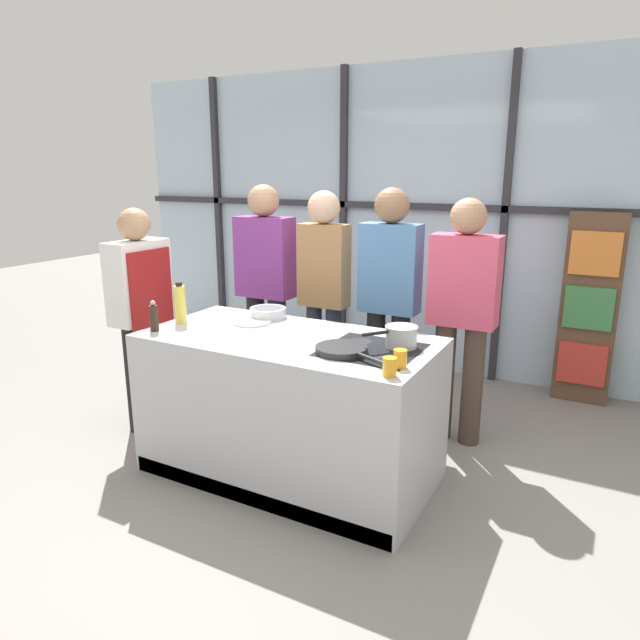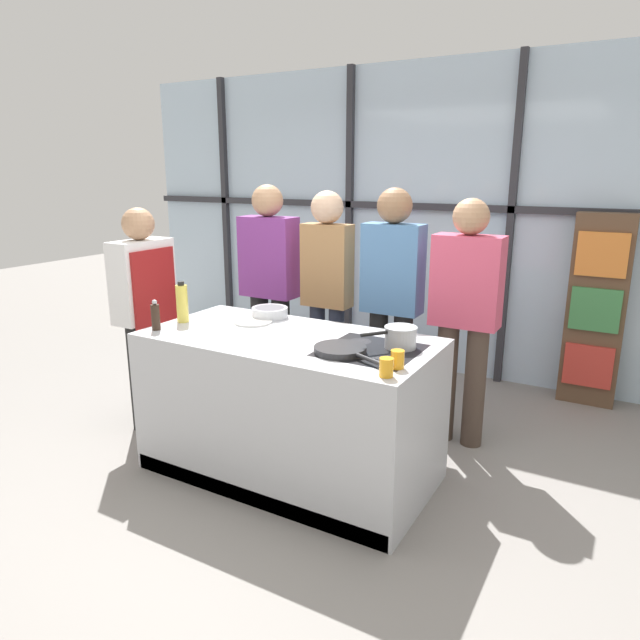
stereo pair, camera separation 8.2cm
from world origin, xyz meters
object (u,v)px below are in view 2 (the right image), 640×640
at_px(white_plate, 253,322).
at_px(juice_glass_far, 397,359).
at_px(spectator_far_right, 465,310).
at_px(spectator_center_right, 392,294).
at_px(frying_pan, 341,350).
at_px(mixing_bowl, 270,312).
at_px(juice_glass_near, 386,367).
at_px(pepper_grinder, 156,316).
at_px(oil_bottle, 182,303).
at_px(saucepan, 400,337).
at_px(spectator_center_left, 327,286).
at_px(chef, 146,307).
at_px(spectator_far_left, 269,281).

distance_m(white_plate, juice_glass_far, 1.21).
bearing_deg(spectator_far_right, spectator_center_right, 0.00).
bearing_deg(frying_pan, spectator_center_right, 98.43).
bearing_deg(mixing_bowl, juice_glass_near, -30.23).
bearing_deg(pepper_grinder, oil_bottle, 87.49).
distance_m(saucepan, oil_bottle, 1.46).
height_order(saucepan, oil_bottle, oil_bottle).
xyz_separation_m(frying_pan, juice_glass_near, (0.36, -0.21, 0.03)).
bearing_deg(white_plate, juice_glass_near, -23.12).
height_order(spectator_far_right, frying_pan, spectator_far_right).
distance_m(saucepan, juice_glass_near, 0.48).
xyz_separation_m(saucepan, juice_glass_near, (0.12, -0.46, -0.02)).
relative_size(spectator_center_left, pepper_grinder, 8.92).
height_order(spectator_center_left, white_plate, spectator_center_left).
bearing_deg(white_plate, chef, -176.85).
relative_size(chef, white_plate, 6.44).
bearing_deg(saucepan, juice_glass_near, -75.84).
bearing_deg(mixing_bowl, spectator_center_left, 81.71).
relative_size(spectator_far_left, oil_bottle, 6.53).
bearing_deg(oil_bottle, spectator_center_left, 62.85).
xyz_separation_m(spectator_center_right, mixing_bowl, (-0.62, -0.63, -0.07)).
bearing_deg(white_plate, spectator_far_right, 34.49).
relative_size(chef, spectator_far_right, 0.95).
relative_size(chef, spectator_far_left, 0.92).
bearing_deg(spectator_far_right, chef, 22.19).
distance_m(chef, spectator_far_right, 2.25).
height_order(spectator_center_right, spectator_far_right, spectator_center_right).
height_order(spectator_far_right, juice_glass_far, spectator_far_right).
xyz_separation_m(chef, spectator_far_right, (2.08, 0.85, 0.05)).
distance_m(chef, spectator_center_left, 1.34).
bearing_deg(spectator_center_right, chef, 28.66).
xyz_separation_m(chef, saucepan, (1.96, 0.02, 0.06)).
height_order(oil_bottle, juice_glass_far, oil_bottle).
xyz_separation_m(spectator_center_left, spectator_far_right, (1.06, 0.00, -0.05)).
xyz_separation_m(saucepan, oil_bottle, (-1.45, -0.18, 0.06)).
xyz_separation_m(spectator_center_left, juice_glass_far, (1.05, -1.15, -0.07)).
bearing_deg(chef, spectator_center_left, 129.64).
height_order(frying_pan, mixing_bowl, mixing_bowl).
height_order(juice_glass_near, juice_glass_far, same).
bearing_deg(juice_glass_far, white_plate, 163.01).
bearing_deg(pepper_grinder, saucepan, 15.64).
xyz_separation_m(chef, white_plate, (0.92, 0.05, 0.00)).
bearing_deg(juice_glass_near, spectator_far_left, 140.65).
bearing_deg(spectator_center_right, saucepan, 115.79).
relative_size(spectator_center_right, white_plate, 6.99).
bearing_deg(juice_glass_near, white_plate, 156.88).
xyz_separation_m(white_plate, oil_bottle, (-0.41, -0.21, 0.12)).
height_order(frying_pan, oil_bottle, oil_bottle).
xyz_separation_m(spectator_far_right, mixing_bowl, (-1.15, -0.63, -0.02)).
bearing_deg(pepper_grinder, spectator_far_right, 37.95).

